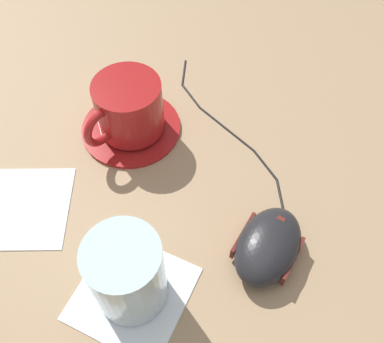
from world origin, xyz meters
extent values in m
plane|color=#9E7F5B|center=(0.00, 0.00, 0.00)|extent=(3.00, 3.00, 0.00)
cylinder|color=maroon|center=(-0.12, 0.09, 0.00)|extent=(0.13, 0.13, 0.01)
cylinder|color=maroon|center=(-0.11, 0.09, 0.05)|extent=(0.09, 0.09, 0.07)
torus|color=maroon|center=(-0.12, 0.04, 0.05)|extent=(0.01, 0.05, 0.05)
ellipsoid|color=black|center=(0.12, 0.05, 0.02)|extent=(0.08, 0.11, 0.04)
cylinder|color=#591E19|center=(0.12, 0.07, 0.03)|extent=(0.01, 0.01, 0.01)
cube|color=#591E19|center=(0.09, 0.04, 0.01)|extent=(0.01, 0.05, 0.02)
cube|color=#591E19|center=(0.15, 0.05, 0.01)|extent=(0.01, 0.05, 0.02)
cylinder|color=black|center=(0.10, 0.12, 0.00)|extent=(0.04, 0.04, 0.00)
cylinder|color=black|center=(0.06, 0.15, 0.00)|extent=(0.05, 0.02, 0.00)
cylinder|color=black|center=(0.01, 0.16, 0.00)|extent=(0.05, 0.01, 0.00)
cylinder|color=black|center=(-0.04, 0.17, 0.00)|extent=(0.05, 0.01, 0.00)
cylinder|color=black|center=(-0.09, 0.19, 0.00)|extent=(0.05, 0.02, 0.00)
cylinder|color=black|center=(-0.13, 0.22, 0.00)|extent=(0.03, 0.04, 0.00)
sphere|color=black|center=(0.12, 0.10, 0.00)|extent=(0.00, 0.00, 0.00)
sphere|color=black|center=(0.08, 0.14, 0.00)|extent=(0.00, 0.00, 0.00)
sphere|color=black|center=(0.03, 0.16, 0.00)|extent=(0.00, 0.00, 0.00)
sphere|color=black|center=(-0.02, 0.17, 0.00)|extent=(0.00, 0.00, 0.00)
sphere|color=black|center=(-0.07, 0.18, 0.00)|extent=(0.00, 0.00, 0.00)
sphere|color=black|center=(-0.11, 0.20, 0.00)|extent=(0.00, 0.00, 0.00)
sphere|color=black|center=(-0.14, 0.24, 0.00)|extent=(0.00, 0.00, 0.00)
cube|color=white|center=(0.03, -0.08, 0.00)|extent=(0.13, 0.13, 0.00)
cylinder|color=silver|center=(0.03, -0.08, 0.05)|extent=(0.07, 0.07, 0.10)
cube|color=white|center=(-0.14, -0.08, 0.00)|extent=(0.16, 0.16, 0.00)
camera|label=1|loc=(0.17, -0.16, 0.44)|focal=40.00mm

